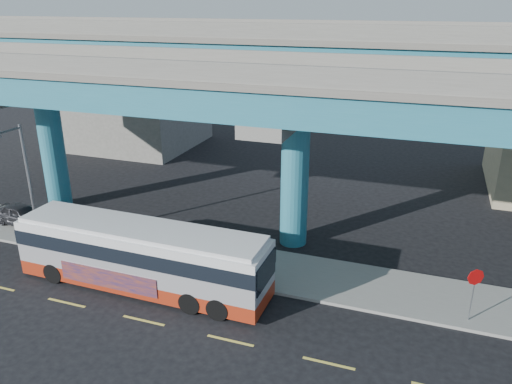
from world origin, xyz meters
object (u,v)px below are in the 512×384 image
(transit_bus, at_px, (142,254))
(parked_car, at_px, (22,215))
(stop_sign, at_px, (474,284))
(street_lamp, at_px, (19,169))

(transit_bus, relative_size, parked_car, 3.20)
(parked_car, bearing_deg, transit_bus, -102.00)
(transit_bus, distance_m, parked_car, 11.08)
(parked_car, height_order, stop_sign, stop_sign)
(transit_bus, xyz_separation_m, street_lamp, (-7.91, 1.37, 2.85))
(transit_bus, height_order, street_lamp, street_lamp)
(parked_car, xyz_separation_m, street_lamp, (2.58, -2.07, 3.80))
(stop_sign, bearing_deg, parked_car, 169.83)
(transit_bus, bearing_deg, stop_sign, 8.94)
(street_lamp, distance_m, stop_sign, 22.50)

